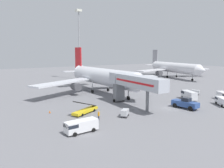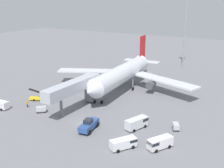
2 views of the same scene
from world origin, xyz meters
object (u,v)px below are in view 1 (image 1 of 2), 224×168
at_px(ground_crew_worker_foreground, 99,115).
at_px(service_van_near_left, 189,95).
at_px(airplane_at_gate, 101,76).
at_px(jet_bridge, 133,83).
at_px(baggage_cart_outer_left, 196,92).
at_px(service_van_near_center, 223,101).
at_px(service_van_rear_left, 80,126).
at_px(service_van_near_right, 224,96).
at_px(pushback_tug, 185,103).
at_px(apron_light_mast, 79,33).
at_px(baggage_cart_mid_center, 125,113).
at_px(belt_loader_truck, 85,110).
at_px(safety_cone_alpha, 50,112).
at_px(airplane_background, 173,68).

bearing_deg(ground_crew_worker_foreground, service_van_near_left, 5.13).
height_order(airplane_at_gate, ground_crew_worker_foreground, airplane_at_gate).
xyz_separation_m(jet_bridge, baggage_cart_outer_left, (25.60, 1.13, -5.07)).
height_order(airplane_at_gate, service_van_near_center, airplane_at_gate).
xyz_separation_m(service_van_rear_left, ground_crew_worker_foreground, (5.78, 4.20, -0.20)).
relative_size(service_van_near_right, baggage_cart_outer_left, 2.16).
bearing_deg(pushback_tug, service_van_rear_left, -177.90).
height_order(pushback_tug, apron_light_mast, apron_light_mast).
bearing_deg(service_van_near_center, baggage_cart_mid_center, 168.02).
bearing_deg(service_van_near_center, service_van_near_left, 98.82).
distance_m(service_van_near_right, baggage_cart_mid_center, 31.84).
bearing_deg(pushback_tug, belt_loader_truck, 157.24).
bearing_deg(safety_cone_alpha, jet_bridge, -15.71).
distance_m(belt_loader_truck, safety_cone_alpha, 7.78).
bearing_deg(service_van_near_left, baggage_cart_mid_center, -171.69).
height_order(service_van_near_right, service_van_near_center, service_van_near_right).
xyz_separation_m(service_van_near_right, service_van_near_center, (-5.88, -3.17, -0.11)).
xyz_separation_m(airplane_background, apron_light_mast, (-43.01, 18.92, 16.48)).
bearing_deg(airplane_at_gate, service_van_near_center, -62.52).
bearing_deg(belt_loader_truck, baggage_cart_outer_left, 0.46).
height_order(baggage_cart_mid_center, safety_cone_alpha, baggage_cart_mid_center).
relative_size(service_van_rear_left, airplane_background, 0.13).
relative_size(belt_loader_truck, airplane_background, 0.17).
distance_m(belt_loader_truck, apron_light_mast, 62.95).
relative_size(pushback_tug, ground_crew_worker_foreground, 3.45).
height_order(service_van_near_center, baggage_cart_mid_center, service_van_near_center).
distance_m(belt_loader_truck, ground_crew_worker_foreground, 5.80).
distance_m(service_van_near_left, safety_cone_alpha, 37.33).
bearing_deg(safety_cone_alpha, pushback_tug, -25.68).
relative_size(service_van_rear_left, safety_cone_alpha, 9.20).
distance_m(airplane_at_gate, ground_crew_worker_foreground, 29.65).
height_order(belt_loader_truck, baggage_cart_mid_center, belt_loader_truck).
bearing_deg(baggage_cart_mid_center, ground_crew_worker_foreground, 171.22).
bearing_deg(service_van_near_right, service_van_near_left, 141.02).
relative_size(belt_loader_truck, baggage_cart_mid_center, 2.76).
height_order(service_van_near_left, ground_crew_worker_foreground, service_van_near_left).
height_order(service_van_near_left, airplane_background, airplane_background).
xyz_separation_m(jet_bridge, apron_light_mast, (11.54, 55.30, 15.74)).
relative_size(pushback_tug, safety_cone_alpha, 10.57).
bearing_deg(ground_crew_worker_foreground, service_van_rear_left, -144.02).
xyz_separation_m(belt_loader_truck, baggage_cart_mid_center, (5.69, -6.67, 0.06)).
relative_size(jet_bridge, service_van_near_center, 3.53).
bearing_deg(ground_crew_worker_foreground, service_van_near_center, -11.41).
xyz_separation_m(jet_bridge, airplane_background, (54.55, 36.38, -0.74)).
distance_m(service_van_rear_left, safety_cone_alpha, 14.43).
xyz_separation_m(service_van_near_center, service_van_rear_left, (-37.30, 2.16, 0.03)).
distance_m(ground_crew_worker_foreground, airplane_background, 78.56).
xyz_separation_m(baggage_cart_outer_left, ground_crew_worker_foreground, (-37.72, -6.10, 0.18)).
height_order(service_van_near_right, baggage_cart_outer_left, service_van_near_right).
height_order(jet_bridge, baggage_cart_mid_center, jet_bridge).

